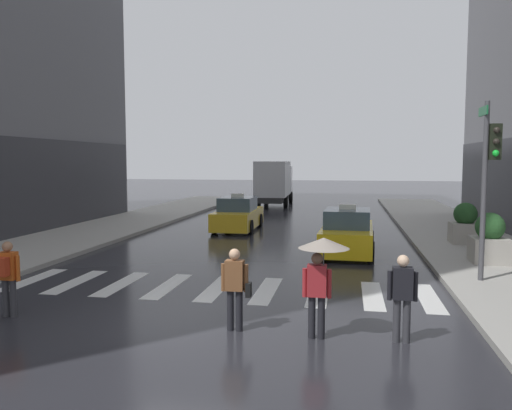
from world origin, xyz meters
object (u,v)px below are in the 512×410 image
object	(u,v)px
traffic_light_pole	(489,165)
pedestrian_with_handbag	(235,285)
taxi_second	(238,215)
pedestrian_with_umbrella	(321,260)
planter_mid_block	(465,225)
pedestrian_plain_coat	(402,293)
box_truck	(274,181)
pedestrian_with_backpack	(7,273)
taxi_lead	(347,233)
planter_near_corner	(490,240)

from	to	relation	value
traffic_light_pole	pedestrian_with_handbag	world-z (taller)	traffic_light_pole
taxi_second	pedestrian_with_umbrella	world-z (taller)	pedestrian_with_umbrella
pedestrian_with_handbag	planter_mid_block	bearing A→B (deg)	59.21
pedestrian_plain_coat	box_truck	bearing A→B (deg)	102.93
pedestrian_with_handbag	pedestrian_with_backpack	bearing A→B (deg)	-179.77
taxi_lead	pedestrian_with_umbrella	distance (m)	9.31
taxi_second	pedestrian_with_handbag	bearing A→B (deg)	-77.87
traffic_light_pole	pedestrian_plain_coat	size ratio (longest dim) A/B	2.91
pedestrian_with_handbag	planter_near_corner	distance (m)	9.88
pedestrian_with_backpack	planter_near_corner	distance (m)	13.77
pedestrian_with_umbrella	pedestrian_with_handbag	world-z (taller)	pedestrian_with_umbrella
pedestrian_with_backpack	taxi_second	bearing A→B (deg)	82.54
traffic_light_pole	pedestrian_with_backpack	world-z (taller)	traffic_light_pole
pedestrian_with_umbrella	taxi_lead	bearing A→B (deg)	87.03
box_truck	planter_near_corner	world-z (taller)	box_truck
taxi_second	planter_near_corner	world-z (taller)	taxi_second
planter_mid_block	pedestrian_with_handbag	bearing A→B (deg)	-120.79
traffic_light_pole	pedestrian_plain_coat	xyz separation A→B (m)	(-2.66, -4.85, -2.32)
taxi_lead	pedestrian_with_handbag	xyz separation A→B (m)	(-2.17, -9.11, 0.21)
pedestrian_with_backpack	pedestrian_plain_coat	xyz separation A→B (m)	(8.20, -0.07, -0.03)
planter_near_corner	planter_mid_block	bearing A→B (deg)	88.31
taxi_lead	taxi_second	bearing A→B (deg)	134.38
traffic_light_pole	pedestrian_with_backpack	size ratio (longest dim) A/B	2.91
taxi_second	planter_near_corner	bearing A→B (deg)	-36.39
taxi_second	planter_mid_block	bearing A→B (deg)	-18.10
box_truck	planter_mid_block	world-z (taller)	box_truck
pedestrian_with_backpack	planter_mid_block	world-z (taller)	planter_mid_block
taxi_second	pedestrian_with_backpack	bearing A→B (deg)	-97.46
taxi_lead	box_truck	xyz separation A→B (m)	(-5.44, 18.89, 1.13)
traffic_light_pole	pedestrian_plain_coat	bearing A→B (deg)	-118.76
taxi_second	planter_near_corner	size ratio (longest dim) A/B	2.84
taxi_lead	pedestrian_with_handbag	size ratio (longest dim) A/B	2.79
taxi_lead	box_truck	distance (m)	19.69
taxi_second	pedestrian_with_umbrella	distance (m)	15.45
planter_mid_block	box_truck	bearing A→B (deg)	120.89
planter_near_corner	pedestrian_with_backpack	bearing A→B (deg)	-147.68
taxi_lead	planter_near_corner	bearing A→B (deg)	-21.70
planter_near_corner	planter_mid_block	distance (m)	3.95
traffic_light_pole	box_truck	world-z (taller)	traffic_light_pole
planter_near_corner	planter_mid_block	world-z (taller)	same
taxi_second	planter_mid_block	size ratio (longest dim) A/B	2.84
pedestrian_with_backpack	pedestrian_plain_coat	bearing A→B (deg)	-0.46
pedestrian_with_handbag	taxi_lead	bearing A→B (deg)	76.60
taxi_lead	pedestrian_plain_coat	bearing A→B (deg)	-83.72
planter_near_corner	planter_mid_block	xyz separation A→B (m)	(0.12, 3.95, 0.00)
taxi_second	box_truck	bearing A→B (deg)	90.63
box_truck	pedestrian_with_umbrella	bearing A→B (deg)	-80.02
taxi_second	pedestrian_plain_coat	world-z (taller)	taxi_second
taxi_second	pedestrian_plain_coat	distance (m)	15.90
box_truck	pedestrian_with_handbag	bearing A→B (deg)	-83.35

